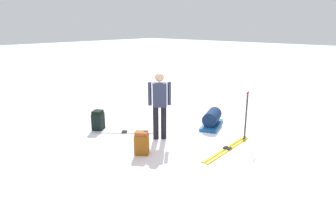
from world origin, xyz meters
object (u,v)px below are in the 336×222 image
object	(u,v)px
skier_standing	(160,102)
ski_pair_far	(125,132)
backpack_large_dark	(98,120)
ski_poles_planted_near	(246,114)
backpack_bright	(142,143)
gear_sled	(212,119)
ski_pair_near	(227,149)

from	to	relation	value
skier_standing	ski_pair_far	world-z (taller)	skier_standing
backpack_large_dark	ski_poles_planted_near	size ratio (longest dim) A/B	0.44
backpack_large_dark	backpack_bright	size ratio (longest dim) A/B	1.02
backpack_large_dark	ski_poles_planted_near	world-z (taller)	ski_poles_planted_near
backpack_bright	gear_sled	distance (m)	2.63
skier_standing	gear_sled	world-z (taller)	skier_standing
ski_pair_far	ski_poles_planted_near	distance (m)	3.22
skier_standing	ski_pair_near	xyz separation A→B (m)	(-0.55, 1.65, -0.94)
ski_poles_planted_near	skier_standing	bearing A→B (deg)	-51.36
skier_standing	ski_pair_far	distance (m)	1.41
backpack_bright	ski_pair_near	bearing A→B (deg)	139.19
ski_pair_near	backpack_bright	bearing A→B (deg)	-40.81
ski_pair_far	ski_pair_near	bearing A→B (deg)	108.39
backpack_bright	backpack_large_dark	bearing A→B (deg)	-99.20
ski_pair_near	backpack_large_dark	world-z (taller)	backpack_large_dark
ski_pair_far	backpack_bright	world-z (taller)	backpack_bright
ski_poles_planted_near	gear_sled	xyz separation A→B (m)	(-0.32, -1.20, -0.47)
skier_standing	ski_pair_near	bearing A→B (deg)	108.29
backpack_large_dark	ski_poles_planted_near	bearing A→B (deg)	119.88
ski_pair_near	backpack_large_dark	bearing A→B (deg)	-70.96
skier_standing	ski_poles_planted_near	xyz separation A→B (m)	(-1.34, 1.68, -0.26)
ski_pair_far	gear_sled	xyz separation A→B (m)	(-1.99, 1.47, 0.21)
ski_pair_far	backpack_large_dark	size ratio (longest dim) A/B	2.50
ski_pair_near	gear_sled	distance (m)	1.63
gear_sled	ski_pair_near	bearing A→B (deg)	46.57
skier_standing	gear_sled	size ratio (longest dim) A/B	1.44
skier_standing	ski_pair_far	size ratio (longest dim) A/B	1.25
backpack_large_dark	gear_sled	xyz separation A→B (m)	(-2.29, 2.23, -0.04)
ski_poles_planted_near	gear_sled	bearing A→B (deg)	-104.97
skier_standing	backpack_large_dark	size ratio (longest dim) A/B	3.12
skier_standing	gear_sled	bearing A→B (deg)	163.87
backpack_bright	gear_sled	bearing A→B (deg)	177.11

